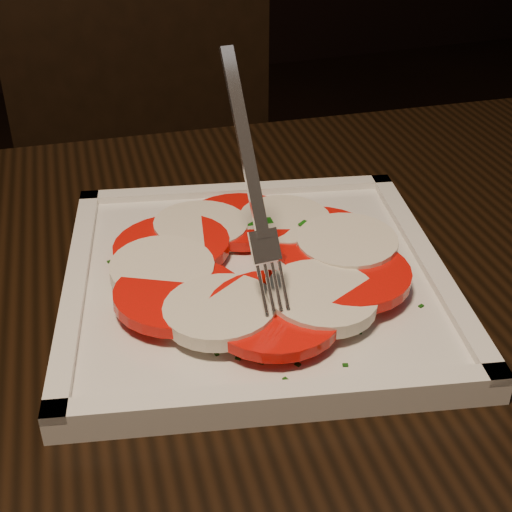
{
  "coord_description": "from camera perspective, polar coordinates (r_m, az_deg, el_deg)",
  "views": [
    {
      "loc": [
        -0.1,
        -0.16,
        1.05
      ],
      "look_at": [
        0.04,
        0.24,
        0.78
      ],
      "focal_mm": 50.0,
      "sensor_mm": 36.0,
      "label": 1
    }
  ],
  "objects": [
    {
      "name": "table",
      "position": [
        0.57,
        12.87,
        -14.21
      ],
      "size": [
        1.26,
        0.89,
        0.75
      ],
      "rotation": [
        0.0,
        0.0,
        -0.08
      ],
      "color": "black",
      "rests_on": "ground"
    },
    {
      "name": "caprese_salad",
      "position": [
        0.51,
        0.01,
        -0.37
      ],
      "size": [
        0.21,
        0.24,
        0.03
      ],
      "color": "red",
      "rests_on": "plate"
    },
    {
      "name": "fork",
      "position": [
        0.45,
        -0.88,
        6.85
      ],
      "size": [
        0.04,
        0.09,
        0.14
      ],
      "primitive_type": null,
      "rotation": [
        0.0,
        0.0,
        0.03
      ],
      "color": "white",
      "rests_on": "caprese_salad"
    },
    {
      "name": "chair",
      "position": [
        1.15,
        -7.71,
        5.22
      ],
      "size": [
        0.43,
        0.43,
        0.93
      ],
      "rotation": [
        0.0,
        0.0,
        -0.03
      ],
      "color": "black",
      "rests_on": "ground"
    },
    {
      "name": "plate",
      "position": [
        0.52,
        -0.0,
        -2.08
      ],
      "size": [
        0.33,
        0.33,
        0.01
      ],
      "primitive_type": "cube",
      "rotation": [
        0.0,
        0.0,
        -0.22
      ],
      "color": "silver",
      "rests_on": "table"
    }
  ]
}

